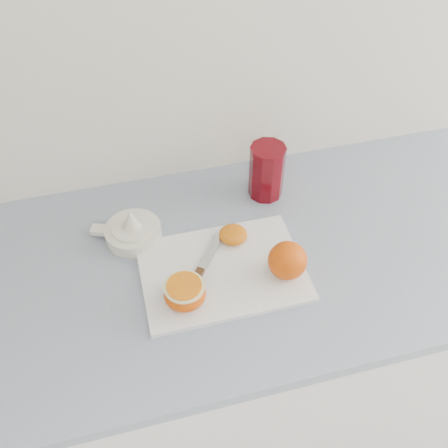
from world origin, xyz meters
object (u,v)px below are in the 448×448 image
(cutting_board, at_px, (222,271))
(red_tumbler, at_px, (266,173))
(counter, at_px, (230,354))
(half_orange, at_px, (185,293))
(citrus_juicer, at_px, (132,231))

(cutting_board, xyz_separation_m, red_tumbler, (0.17, 0.22, 0.06))
(counter, height_order, half_orange, half_orange)
(cutting_board, bearing_deg, red_tumbler, 52.57)
(cutting_board, height_order, half_orange, half_orange)
(citrus_juicer, distance_m, red_tumbler, 0.35)
(half_orange, bearing_deg, counter, 39.98)
(counter, relative_size, citrus_juicer, 16.05)
(cutting_board, bearing_deg, counter, 54.71)
(cutting_board, distance_m, red_tumbler, 0.28)
(cutting_board, distance_m, half_orange, 0.11)
(half_orange, bearing_deg, cutting_board, 32.68)
(counter, relative_size, cutting_board, 7.42)
(citrus_juicer, bearing_deg, counter, -27.21)
(citrus_juicer, relative_size, red_tumbler, 1.13)
(counter, xyz_separation_m, citrus_juicer, (-0.20, 0.10, 0.47))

